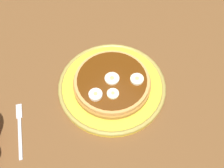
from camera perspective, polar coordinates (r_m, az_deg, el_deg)
name	(u,v)px	position (r cm, az deg, el deg)	size (l,w,h in cm)	color
ground_plane	(112,92)	(64.37, 0.00, -1.62)	(140.00, 140.00, 3.00)	brown
plate	(112,86)	(62.29, 0.00, -0.45)	(25.00, 25.00, 1.77)	yellow
pancake_stack	(113,82)	(60.90, 0.17, 0.41)	(17.90, 17.90, 2.37)	olive
banana_slice_0	(113,78)	(59.78, 0.20, 1.19)	(3.30, 3.30, 0.72)	beige
banana_slice_1	(96,95)	(57.44, -3.52, -2.31)	(2.99, 2.99, 1.02)	#F6E7C4
banana_slice_2	(113,94)	(57.64, 0.19, -2.10)	(2.62, 2.62, 0.70)	#F5F1B9
banana_slice_3	(137,79)	(59.86, 5.33, 1.00)	(3.04, 3.04, 0.81)	beige
fork	(20,127)	(61.50, -19.10, -8.60)	(11.58, 7.65, 0.50)	silver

